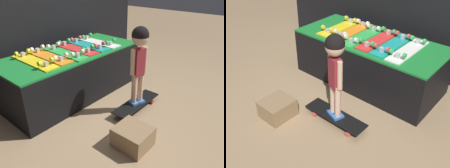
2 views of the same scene
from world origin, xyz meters
The scene contains 11 objects.
ground_plane centered at (0.00, 0.00, 0.00)m, with size 16.00×16.00×0.00m, color #9E7F5B.
display_rack centered at (0.00, 0.52, 0.30)m, with size 1.87×0.83×0.61m.
skateboard_yellow_on_rack centered at (-0.52, 0.54, 0.62)m, with size 0.18×0.71×0.09m.
skateboard_orange_on_rack centered at (-0.31, 0.55, 0.62)m, with size 0.18×0.71×0.09m.
skateboard_green_on_rack centered at (-0.10, 0.50, 0.62)m, with size 0.18×0.71×0.09m.
skateboard_red_on_rack centered at (0.10, 0.54, 0.62)m, with size 0.18×0.71×0.09m.
skateboard_teal_on_rack centered at (0.31, 0.53, 0.62)m, with size 0.18×0.71×0.09m.
skateboard_white_on_rack centered at (0.52, 0.52, 0.62)m, with size 0.18×0.71×0.09m.
skateboard_on_floor centered at (0.22, -0.39, 0.07)m, with size 0.73×0.21×0.09m.
child centered at (0.22, -0.39, 0.74)m, with size 0.22×0.19×0.93m.
storage_box centered at (-0.33, -0.73, 0.10)m, with size 0.31×0.33×0.20m.
Camera 2 is at (1.65, -2.00, 1.94)m, focal length 42.00 mm.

